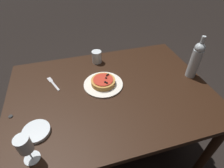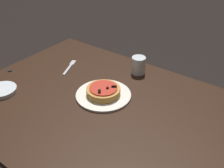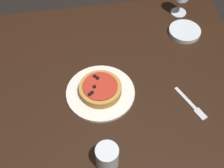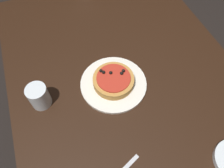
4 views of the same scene
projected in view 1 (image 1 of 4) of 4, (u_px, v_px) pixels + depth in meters
ground_plane at (111, 148)px, 1.71m from camera, size 14.00×14.00×0.00m
dining_table at (111, 99)px, 1.26m from camera, size 1.37×0.98×0.78m
dinner_plate at (103, 84)px, 1.24m from camera, size 0.28×0.28×0.01m
pizza at (103, 82)px, 1.22m from camera, size 0.17×0.17×0.05m
wine_glass at (24, 146)px, 0.76m from camera, size 0.08×0.08×0.17m
wine_bottle at (196, 59)px, 1.23m from camera, size 0.07×0.07×0.32m
water_cup at (97, 57)px, 1.43m from camera, size 0.08×0.08×0.10m
side_bowl at (36, 131)px, 0.94m from camera, size 0.15×0.15×0.02m
fork at (53, 83)px, 1.25m from camera, size 0.09×0.17×0.00m
bottle_cap at (11, 116)px, 1.02m from camera, size 0.02×0.02×0.01m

